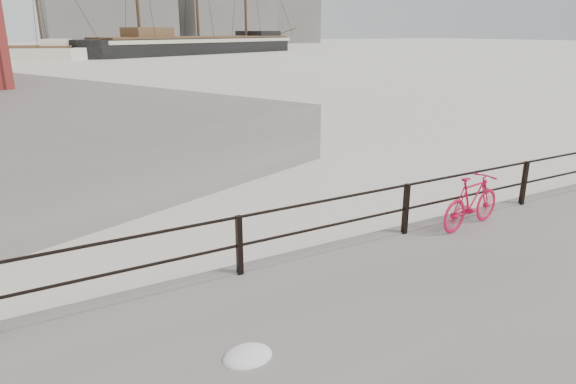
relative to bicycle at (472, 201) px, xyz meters
name	(u,v)px	position (x,y,z in m)	size (l,w,h in m)	color
ground	(513,217)	(2.13, 0.54, -0.89)	(400.00, 400.00, 0.00)	white
guardrail	(524,183)	(2.13, 0.39, -0.04)	(28.00, 0.10, 1.00)	black
bicycle	(472,201)	(0.00, 0.00, 0.00)	(1.78, 0.27, 1.08)	red
barque_black	(199,54)	(26.10, 85.18, -0.89)	(55.56, 18.18, 31.75)	black
industrial_west	(108,10)	(22.13, 140.54, 8.11)	(32.00, 18.00, 18.00)	gray
industrial_mid	(224,2)	(57.13, 145.54, 11.11)	(26.00, 20.00, 24.00)	gray
industrial_east	(283,21)	(80.13, 150.54, 6.11)	(20.00, 16.00, 14.00)	gray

